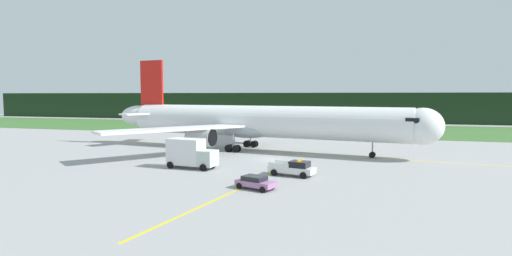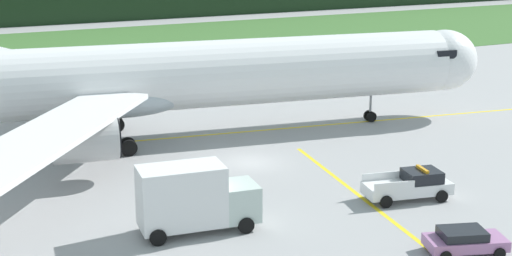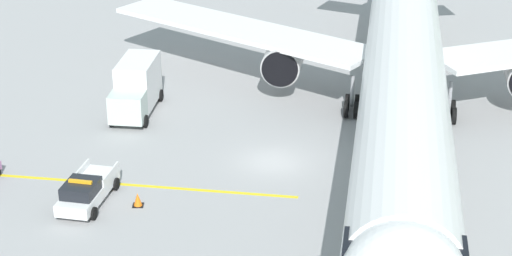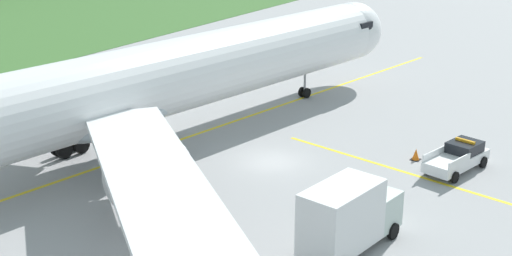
{
  "view_description": "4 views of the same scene",
  "coord_description": "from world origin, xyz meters",
  "views": [
    {
      "loc": [
        14.32,
        -56.61,
        9.37
      ],
      "look_at": [
        -4.32,
        7.49,
        3.91
      ],
      "focal_mm": 28.38,
      "sensor_mm": 36.0,
      "label": 1
    },
    {
      "loc": [
        -21.66,
        -44.57,
        15.92
      ],
      "look_at": [
        0.88,
        0.76,
        2.23
      ],
      "focal_mm": 51.61,
      "sensor_mm": 36.0,
      "label": 2
    },
    {
      "loc": [
        50.29,
        -1.12,
        24.95
      ],
      "look_at": [
        1.95,
        -1.13,
        3.24
      ],
      "focal_mm": 61.56,
      "sensor_mm": 36.0,
      "label": 3
    },
    {
      "loc": [
        -37.53,
        -23.68,
        18.02
      ],
      "look_at": [
        -2.17,
        -0.06,
        3.08
      ],
      "focal_mm": 49.19,
      "sensor_mm": 36.0,
      "label": 4
    }
  ],
  "objects": [
    {
      "name": "apron_cone",
      "position": [
        5.73,
        -7.98,
        0.39
      ],
      "size": [
        0.64,
        0.64,
        0.8
      ],
      "color": "black",
      "rests_on": "ground"
    },
    {
      "name": "catering_truck",
      "position": [
        -8.1,
        -9.7,
        1.95
      ],
      "size": [
        6.72,
        3.33,
        3.94
      ],
      "color": "#B5C5BD",
      "rests_on": "ground"
    },
    {
      "name": "taxiway_centerline_main",
      "position": [
        -3.89,
        8.59,
        0.0
      ],
      "size": [
        76.67,
        12.17,
        0.01
      ],
      "primitive_type": "cube",
      "rotation": [
        0.0,
        0.0,
        -0.15
      ],
      "color": "yellow",
      "rests_on": "ground"
    },
    {
      "name": "ops_pickup_truck",
      "position": [
        5.56,
        -10.93,
        0.9
      ],
      "size": [
        5.62,
        3.09,
        1.94
      ],
      "color": "silver",
      "rests_on": "ground"
    },
    {
      "name": "airliner",
      "position": [
        -4.58,
        8.7,
        4.83
      ],
      "size": [
        58.21,
        46.08,
        15.91
      ],
      "color": "white",
      "rests_on": "ground"
    },
    {
      "name": "ground",
      "position": [
        0.0,
        0.0,
        0.0
      ],
      "size": [
        320.0,
        320.0,
        0.0
      ],
      "primitive_type": "plane",
      "color": "#989898"
    }
  ]
}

